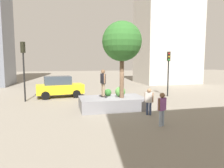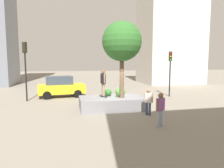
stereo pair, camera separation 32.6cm
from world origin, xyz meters
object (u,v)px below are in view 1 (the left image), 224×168
at_px(plaza_tree, 122,42).
at_px(taxi_cab, 59,87).
at_px(traffic_light_median, 24,61).
at_px(skateboard, 103,96).
at_px(pedestrian_crossing, 149,100).
at_px(passerby_with_bag, 162,107).
at_px(traffic_light_corner, 168,66).
at_px(planter_ledge, 112,103).
at_px(skateboarder, 103,81).

xyz_separation_m(plaza_tree, taxi_cab, (-4.07, 5.81, -3.49)).
bearing_deg(plaza_tree, traffic_light_median, 146.64).
height_order(skateboard, traffic_light_median, traffic_light_median).
distance_m(traffic_light_median, pedestrian_crossing, 10.29).
bearing_deg(skateboard, traffic_light_median, 145.42).
bearing_deg(passerby_with_bag, skateboard, 114.66).
relative_size(traffic_light_corner, passerby_with_bag, 2.47).
distance_m(plaza_tree, passerby_with_bag, 5.28).
relative_size(planter_ledge, passerby_with_bag, 2.59).
distance_m(pedestrian_crossing, passerby_with_bag, 2.11).
bearing_deg(traffic_light_corner, traffic_light_median, 177.75).
bearing_deg(pedestrian_crossing, planter_ledge, 129.90).
height_order(traffic_light_median, passerby_with_bag, traffic_light_median).
distance_m(skateboard, passerby_with_bag, 4.88).
relative_size(skateboard, skateboarder, 0.46).
xyz_separation_m(planter_ledge, traffic_light_corner, (6.23, 3.63, 2.42)).
height_order(plaza_tree, skateboarder, plaza_tree).
xyz_separation_m(pedestrian_crossing, passerby_with_bag, (-0.26, -2.09, 0.04)).
relative_size(skateboard, traffic_light_corner, 0.20).
distance_m(skateboarder, pedestrian_crossing, 3.42).
height_order(planter_ledge, pedestrian_crossing, pedestrian_crossing).
bearing_deg(skateboarder, traffic_light_corner, 26.40).
xyz_separation_m(skateboarder, pedestrian_crossing, (2.30, -2.34, -0.97)).
height_order(skateboard, skateboarder, skateboarder).
bearing_deg(taxi_cab, skateboarder, -60.72).
height_order(planter_ledge, skateboard, skateboard).
distance_m(skateboard, traffic_light_corner, 7.83).
height_order(skateboarder, traffic_light_median, traffic_light_median).
xyz_separation_m(skateboarder, taxi_cab, (-2.93, 5.23, -0.93)).
bearing_deg(planter_ledge, plaza_tree, -28.69).
relative_size(plaza_tree, taxi_cab, 1.17).
xyz_separation_m(traffic_light_corner, traffic_light_median, (-12.38, 0.49, 0.39)).
height_order(skateboard, pedestrian_crossing, pedestrian_crossing).
height_order(skateboarder, traffic_light_corner, traffic_light_corner).
bearing_deg(skateboard, passerby_with_bag, -65.34).
bearing_deg(planter_ledge, taxi_cab, 122.44).
relative_size(planter_ledge, taxi_cab, 1.01).
bearing_deg(skateboard, planter_ledge, -24.82).
bearing_deg(pedestrian_crossing, plaza_tree, 123.29).
xyz_separation_m(skateboard, skateboarder, (0.00, 0.00, 1.05)).
bearing_deg(traffic_light_median, plaza_tree, -33.36).
relative_size(plaza_tree, skateboard, 6.10).
bearing_deg(plaza_tree, skateboard, 153.16).
relative_size(planter_ledge, traffic_light_corner, 1.05).
bearing_deg(skateboarder, pedestrian_crossing, -45.53).
bearing_deg(traffic_light_corner, plaza_tree, -145.05).
bearing_deg(skateboarder, planter_ledge, -24.82).
distance_m(taxi_cab, traffic_light_median, 3.74).
distance_m(plaza_tree, traffic_light_median, 8.15).
relative_size(skateboard, taxi_cab, 0.19).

